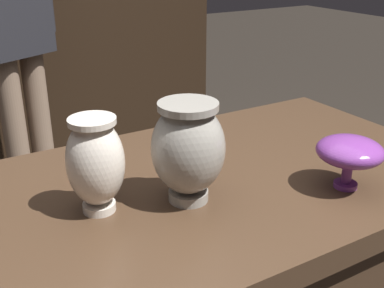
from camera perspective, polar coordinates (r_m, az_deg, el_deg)
The scene contains 5 objects.
back_display_shelf at distance 3.09m, azimuth -21.45°, elevation 7.03°, with size 2.60×0.40×0.99m.
vase_centerpiece at distance 0.88m, azimuth -0.45°, elevation -0.51°, with size 0.14×0.14×0.20m.
vase_tall_behind at distance 0.87m, azimuth -11.36°, elevation -2.11°, with size 0.10×0.10×0.18m.
vase_left_accent at distance 0.99m, azimuth 18.18°, elevation -0.94°, with size 0.13×0.13×0.11m.
visitor_center_back at distance 2.38m, azimuth -20.46°, elevation 13.30°, with size 0.43×0.30×1.57m.
Camera 1 is at (-0.46, -0.76, 1.26)m, focal length 45.06 mm.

